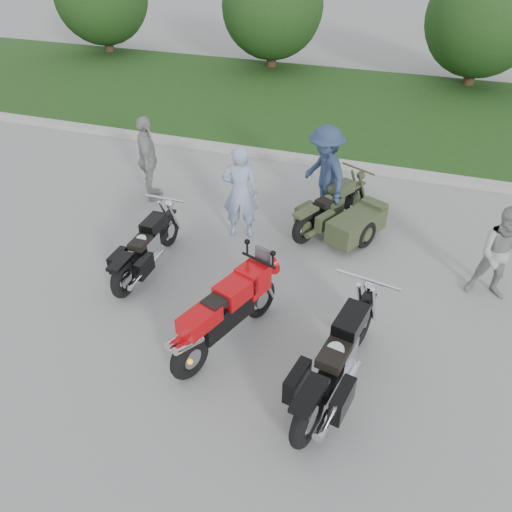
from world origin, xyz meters
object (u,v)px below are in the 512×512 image
(person_grey, at_px, (502,255))
(cruiser_sidecar, at_px, (345,219))
(cruiser_left, at_px, (145,250))
(sportbike_red, at_px, (225,313))
(cruiser_right, at_px, (336,364))
(person_stripe, at_px, (240,192))
(person_denim, at_px, (325,174))
(person_back, at_px, (148,159))

(person_grey, bearing_deg, cruiser_sidecar, 159.35)
(cruiser_left, xyz_separation_m, person_grey, (5.58, 1.22, 0.38))
(sportbike_red, bearing_deg, cruiser_right, 8.09)
(person_stripe, distance_m, person_denim, 1.73)
(cruiser_left, height_order, person_denim, person_denim)
(person_stripe, bearing_deg, person_grey, 161.90)
(cruiser_sidecar, relative_size, person_grey, 1.27)
(person_stripe, distance_m, person_back, 2.42)
(cruiser_sidecar, distance_m, person_back, 4.20)
(cruiser_right, xyz_separation_m, person_back, (-4.74, 3.88, 0.40))
(person_denim, bearing_deg, person_grey, 21.71)
(sportbike_red, bearing_deg, person_back, 150.94)
(cruiser_right, height_order, person_denim, person_denim)
(cruiser_left, distance_m, person_denim, 3.71)
(sportbike_red, distance_m, cruiser_left, 2.28)
(cruiser_right, relative_size, cruiser_sidecar, 1.25)
(cruiser_left, height_order, cruiser_sidecar, cruiser_sidecar)
(person_grey, relative_size, person_back, 0.89)
(sportbike_red, relative_size, person_back, 1.16)
(cruiser_left, xyz_separation_m, cruiser_sidecar, (3.00, 2.17, -0.03))
(cruiser_left, xyz_separation_m, person_back, (-1.17, 2.35, 0.47))
(person_grey, bearing_deg, sportbike_red, -146.77)
(cruiser_left, relative_size, cruiser_right, 0.85)
(person_denim, bearing_deg, cruiser_right, -27.78)
(cruiser_left, distance_m, person_grey, 5.72)
(cruiser_sidecar, bearing_deg, cruiser_right, -54.99)
(cruiser_sidecar, height_order, person_stripe, person_stripe)
(cruiser_sidecar, distance_m, person_stripe, 2.02)
(sportbike_red, distance_m, person_back, 4.72)
(person_grey, distance_m, person_back, 6.84)
(sportbike_red, xyz_separation_m, cruiser_right, (1.63, -0.34, -0.10))
(cruiser_left, height_order, person_back, person_back)
(cruiser_left, relative_size, person_stripe, 1.19)
(sportbike_red, distance_m, person_grey, 4.38)
(cruiser_sidecar, height_order, person_back, person_back)
(cruiser_right, bearing_deg, cruiser_sidecar, 109.42)
(sportbike_red, xyz_separation_m, person_denim, (0.51, 3.93, 0.35))
(sportbike_red, bearing_deg, person_grey, 53.31)
(sportbike_red, distance_m, cruiser_right, 1.67)
(cruiser_sidecar, distance_m, person_denim, 0.97)
(person_stripe, height_order, person_grey, person_stripe)
(sportbike_red, distance_m, cruiser_sidecar, 3.54)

